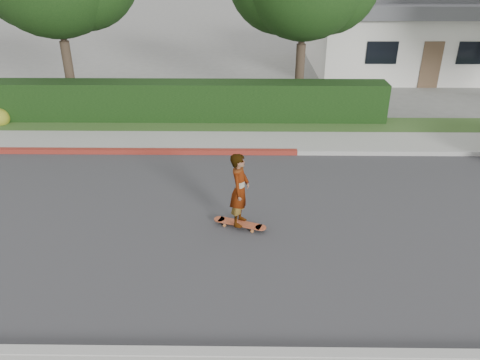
# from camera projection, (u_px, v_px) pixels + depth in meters

# --- Properties ---
(ground) EXTENTS (120.00, 120.00, 0.00)m
(ground) POSITION_uv_depth(u_px,v_px,m) (272.00, 223.00, 11.14)
(ground) COLOR slate
(ground) RESTS_ON ground
(road) EXTENTS (60.00, 8.00, 0.01)m
(road) POSITION_uv_depth(u_px,v_px,m) (272.00, 223.00, 11.13)
(road) COLOR #2D2D30
(road) RESTS_ON ground
(curb_near) EXTENTS (60.00, 0.20, 0.15)m
(curb_near) POSITION_uv_depth(u_px,v_px,m) (284.00, 355.00, 7.44)
(curb_near) COLOR #9E9E99
(curb_near) RESTS_ON ground
(curb_far) EXTENTS (60.00, 0.20, 0.15)m
(curb_far) POSITION_uv_depth(u_px,v_px,m) (266.00, 152.00, 14.77)
(curb_far) COLOR #9E9E99
(curb_far) RESTS_ON ground
(curb_red_section) EXTENTS (12.00, 0.21, 0.15)m
(curb_red_section) POSITION_uv_depth(u_px,v_px,m) (108.00, 151.00, 14.82)
(curb_red_section) COLOR maroon
(curb_red_section) RESTS_ON ground
(sidewalk_far) EXTENTS (60.00, 1.60, 0.12)m
(sidewalk_far) POSITION_uv_depth(u_px,v_px,m) (265.00, 142.00, 15.58)
(sidewalk_far) COLOR gray
(sidewalk_far) RESTS_ON ground
(planting_strip) EXTENTS (60.00, 1.60, 0.10)m
(planting_strip) POSITION_uv_depth(u_px,v_px,m) (263.00, 126.00, 17.01)
(planting_strip) COLOR #2D4C1E
(planting_strip) RESTS_ON ground
(hedge) EXTENTS (15.00, 1.00, 1.50)m
(hedge) POSITION_uv_depth(u_px,v_px,m) (182.00, 102.00, 17.27)
(hedge) COLOR black
(hedge) RESTS_ON ground
(house) EXTENTS (10.60, 8.60, 4.30)m
(house) POSITION_uv_depth(u_px,v_px,m) (411.00, 27.00, 24.41)
(house) COLOR beige
(house) RESTS_ON ground
(skateboard) EXTENTS (1.30, 0.68, 0.12)m
(skateboard) POSITION_uv_depth(u_px,v_px,m) (240.00, 224.00, 10.89)
(skateboard) COLOR #BC6C33
(skateboard) RESTS_ON ground
(skateboarder) EXTENTS (0.56, 0.72, 1.75)m
(skateboarder) POSITION_uv_depth(u_px,v_px,m) (240.00, 190.00, 10.49)
(skateboarder) COLOR white
(skateboarder) RESTS_ON skateboard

